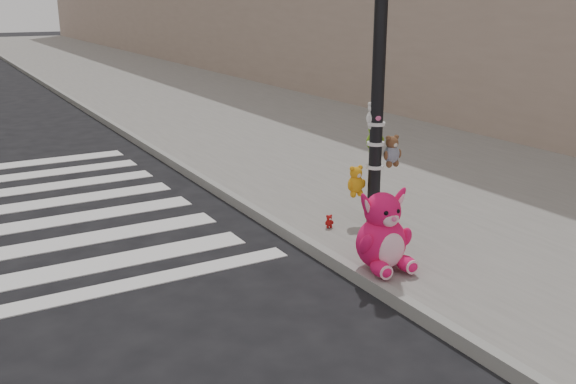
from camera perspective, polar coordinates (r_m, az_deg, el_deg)
ground at (r=5.78m, az=-2.75°, el=-13.55°), size 120.00×120.00×0.00m
sidewalk_near at (r=16.42m, az=-3.11°, el=6.77°), size 7.00×80.00×0.14m
curb_edge at (r=15.22m, az=-14.84°, el=5.44°), size 0.12×80.00×0.15m
signal_pole at (r=8.02m, az=7.95°, el=8.33°), size 0.70×0.50×4.00m
pink_bunny at (r=6.89m, az=8.43°, el=-3.92°), size 0.63×0.68×0.89m
red_teddy at (r=8.12m, az=3.67°, el=-2.61°), size 0.13×0.10×0.17m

